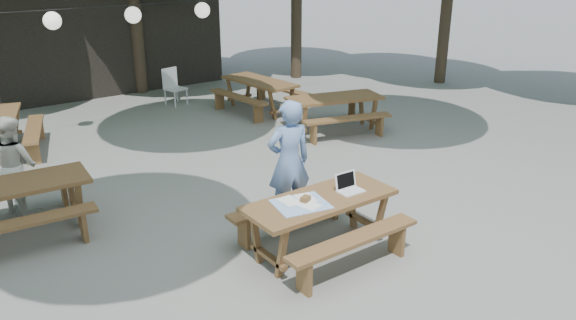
{
  "coord_description": "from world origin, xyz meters",
  "views": [
    {
      "loc": [
        -4.56,
        -5.48,
        3.74
      ],
      "look_at": [
        -0.45,
        0.2,
        1.05
      ],
      "focal_mm": 35.0,
      "sensor_mm": 36.0,
      "label": 1
    }
  ],
  "objects_px": {
    "main_picnic_table": "(320,224)",
    "woman": "(289,162)",
    "plastic_chair": "(175,94)",
    "second_person": "(14,165)",
    "picnic_table_nw": "(14,209)"
  },
  "relations": [
    {
      "from": "picnic_table_nw",
      "to": "plastic_chair",
      "type": "relative_size",
      "value": 2.29
    },
    {
      "from": "main_picnic_table",
      "to": "woman",
      "type": "xyz_separation_m",
      "value": [
        0.21,
        0.97,
        0.51
      ]
    },
    {
      "from": "woman",
      "to": "second_person",
      "type": "xyz_separation_m",
      "value": [
        -3.1,
        2.6,
        -0.16
      ]
    },
    {
      "from": "main_picnic_table",
      "to": "woman",
      "type": "height_order",
      "value": "woman"
    },
    {
      "from": "picnic_table_nw",
      "to": "woman",
      "type": "relative_size",
      "value": 1.15
    },
    {
      "from": "main_picnic_table",
      "to": "second_person",
      "type": "relative_size",
      "value": 1.36
    },
    {
      "from": "picnic_table_nw",
      "to": "plastic_chair",
      "type": "xyz_separation_m",
      "value": [
        4.73,
        4.97,
        -0.13
      ]
    },
    {
      "from": "woman",
      "to": "plastic_chair",
      "type": "relative_size",
      "value": 1.99
    },
    {
      "from": "picnic_table_nw",
      "to": "second_person",
      "type": "height_order",
      "value": "second_person"
    },
    {
      "from": "main_picnic_table",
      "to": "second_person",
      "type": "distance_m",
      "value": 4.6
    },
    {
      "from": "woman",
      "to": "plastic_chair",
      "type": "bearing_deg",
      "value": -90.71
    },
    {
      "from": "main_picnic_table",
      "to": "second_person",
      "type": "xyz_separation_m",
      "value": [
        -2.89,
        3.56,
        0.35
      ]
    },
    {
      "from": "main_picnic_table",
      "to": "woman",
      "type": "distance_m",
      "value": 1.11
    },
    {
      "from": "second_person",
      "to": "plastic_chair",
      "type": "height_order",
      "value": "second_person"
    },
    {
      "from": "main_picnic_table",
      "to": "picnic_table_nw",
      "type": "height_order",
      "value": "same"
    }
  ]
}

